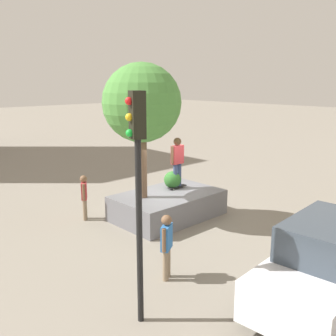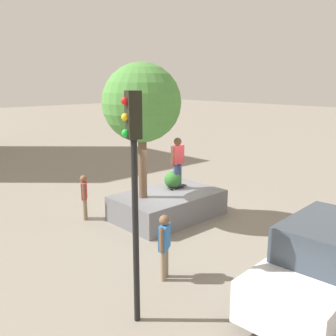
% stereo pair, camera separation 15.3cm
% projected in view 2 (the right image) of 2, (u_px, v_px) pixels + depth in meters
% --- Properties ---
extents(ground_plane, '(120.00, 120.00, 0.00)m').
position_uv_depth(ground_plane, '(167.00, 213.00, 13.85)').
color(ground_plane, gray).
extents(planter_ledge, '(3.67, 2.34, 0.87)m').
position_uv_depth(planter_ledge, '(168.00, 205.00, 13.40)').
color(planter_ledge, slate).
rests_on(planter_ledge, ground).
extents(plaza_tree, '(2.53, 2.53, 4.40)m').
position_uv_depth(plaza_tree, '(142.00, 103.00, 12.17)').
color(plaza_tree, brown).
rests_on(plaza_tree, planter_ledge).
extents(boxwood_shrub, '(0.62, 0.62, 0.62)m').
position_uv_depth(boxwood_shrub, '(173.00, 180.00, 13.87)').
color(boxwood_shrub, '#2D6628').
rests_on(boxwood_shrub, planter_ledge).
extents(skateboard, '(0.80, 0.24, 0.07)m').
position_uv_depth(skateboard, '(177.00, 187.00, 13.89)').
color(skateboard, black).
rests_on(skateboard, planter_ledge).
extents(skateboarder, '(0.60, 0.28, 1.78)m').
position_uv_depth(skateboarder, '(178.00, 159.00, 13.66)').
color(skateboarder, navy).
rests_on(skateboarder, skateboard).
extents(police_car, '(4.22, 2.18, 1.91)m').
position_uv_depth(police_car, '(323.00, 266.00, 7.88)').
color(police_car, white).
rests_on(police_car, ground).
extents(traffic_light_corner, '(0.37, 0.34, 4.53)m').
position_uv_depth(traffic_light_corner, '(134.00, 171.00, 7.00)').
color(traffic_light_corner, black).
rests_on(traffic_light_corner, ground).
extents(pedestrian_crossing, '(0.38, 0.46, 1.57)m').
position_uv_depth(pedestrian_crossing, '(84.00, 194.00, 13.10)').
color(pedestrian_crossing, '#847056').
rests_on(pedestrian_crossing, ground).
extents(passerby_with_bag, '(0.49, 0.38, 1.63)m').
position_uv_depth(passerby_with_bag, '(164.00, 242.00, 9.10)').
color(passerby_with_bag, '#847056').
rests_on(passerby_with_bag, ground).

